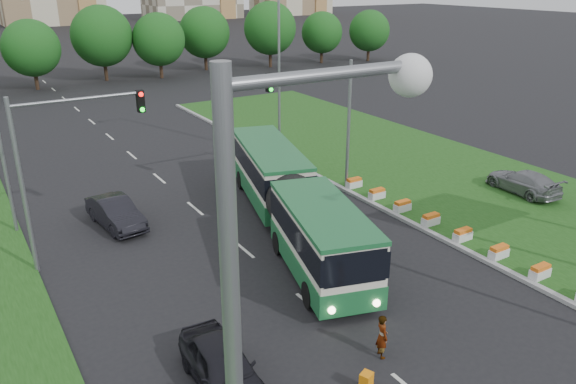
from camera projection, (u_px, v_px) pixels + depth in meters
ground at (369, 286)px, 24.36m from camera, size 360.00×360.00×0.00m
grass_median at (444, 178)px, 37.05m from camera, size 14.00×60.00×0.15m
median_kerb at (362, 198)px, 33.63m from camera, size 0.30×60.00×0.18m
lane_markings at (149, 170)px, 38.72m from camera, size 0.20×100.00×0.01m
flower_planters at (463, 234)px, 28.12m from camera, size 1.10×18.10×0.60m
traffic_mast_median at (327, 108)px, 32.68m from camera, size 5.76×0.32×8.00m
traffic_mast_left at (58, 153)px, 24.45m from camera, size 5.76×0.32×8.00m
street_lamps at (204, 113)px, 28.63m from camera, size 36.00×60.00×12.00m
tree_line at (154, 42)px, 71.18m from camera, size 120.00×8.00×9.00m
articulated_bus at (286, 199)px, 28.97m from camera, size 2.79×17.88×2.94m
car_left_near at (223, 367)px, 18.15m from camera, size 2.13×4.69×1.56m
car_left_far at (116, 213)px, 29.88m from camera, size 2.21×4.84×1.54m
car_median at (523, 182)px, 34.13m from camera, size 2.32×4.94×1.39m
pedestrian at (382, 336)px, 19.61m from camera, size 0.55×0.69×1.66m
shopping_trolley at (366, 382)px, 18.12m from camera, size 0.40×0.42×0.69m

